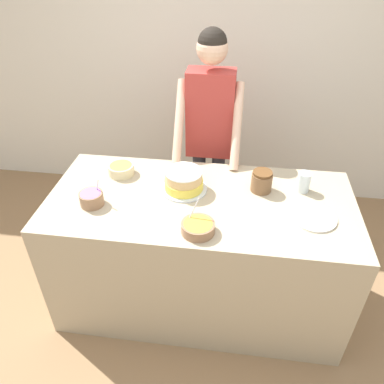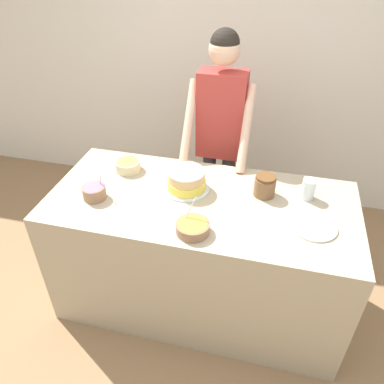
{
  "view_description": "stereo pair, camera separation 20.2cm",
  "coord_description": "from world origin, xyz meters",
  "px_view_note": "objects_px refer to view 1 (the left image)",
  "views": [
    {
      "loc": [
        0.2,
        -1.42,
        2.33
      ],
      "look_at": [
        -0.05,
        0.4,
        1.01
      ],
      "focal_mm": 35.0,
      "sensor_mm": 36.0,
      "label": 1
    },
    {
      "loc": [
        0.4,
        -1.38,
        2.33
      ],
      "look_at": [
        -0.05,
        0.4,
        1.01
      ],
      "focal_mm": 35.0,
      "sensor_mm": 36.0,
      "label": 2
    }
  ],
  "objects_px": {
    "frosting_bowl_olive": "(121,169)",
    "stoneware_jar": "(262,181)",
    "cake": "(184,181)",
    "drinking_glass": "(304,182)",
    "frosting_bowl_orange": "(198,227)",
    "frosting_bowl_purple": "(92,198)",
    "person_baker": "(210,122)",
    "ceramic_plate": "(314,218)"
  },
  "relations": [
    {
      "from": "frosting_bowl_purple",
      "to": "ceramic_plate",
      "type": "xyz_separation_m",
      "value": [
        1.33,
        0.04,
        -0.04
      ]
    },
    {
      "from": "frosting_bowl_purple",
      "to": "stoneware_jar",
      "type": "relative_size",
      "value": 1.23
    },
    {
      "from": "frosting_bowl_purple",
      "to": "drinking_glass",
      "type": "distance_m",
      "value": 1.33
    },
    {
      "from": "frosting_bowl_orange",
      "to": "frosting_bowl_purple",
      "type": "relative_size",
      "value": 1.1
    },
    {
      "from": "frosting_bowl_purple",
      "to": "stoneware_jar",
      "type": "bearing_deg",
      "value": 15.89
    },
    {
      "from": "frosting_bowl_purple",
      "to": "frosting_bowl_olive",
      "type": "xyz_separation_m",
      "value": [
        0.08,
        0.36,
        -0.01
      ]
    },
    {
      "from": "stoneware_jar",
      "to": "frosting_bowl_purple",
      "type": "bearing_deg",
      "value": -164.11
    },
    {
      "from": "person_baker",
      "to": "frosting_bowl_purple",
      "type": "relative_size",
      "value": 10.47
    },
    {
      "from": "frosting_bowl_purple",
      "to": "frosting_bowl_olive",
      "type": "relative_size",
      "value": 0.98
    },
    {
      "from": "cake",
      "to": "drinking_glass",
      "type": "xyz_separation_m",
      "value": [
        0.75,
        0.09,
        0.0
      ]
    },
    {
      "from": "cake",
      "to": "frosting_bowl_orange",
      "type": "distance_m",
      "value": 0.42
    },
    {
      "from": "frosting_bowl_olive",
      "to": "cake",
      "type": "bearing_deg",
      "value": -15.26
    },
    {
      "from": "cake",
      "to": "drinking_glass",
      "type": "height_order",
      "value": "cake"
    },
    {
      "from": "cake",
      "to": "stoneware_jar",
      "type": "xyz_separation_m",
      "value": [
        0.49,
        0.06,
        0.0
      ]
    },
    {
      "from": "frosting_bowl_purple",
      "to": "ceramic_plate",
      "type": "distance_m",
      "value": 1.33
    },
    {
      "from": "frosting_bowl_orange",
      "to": "frosting_bowl_olive",
      "type": "distance_m",
      "value": 0.79
    },
    {
      "from": "frosting_bowl_orange",
      "to": "stoneware_jar",
      "type": "xyz_separation_m",
      "value": [
        0.35,
        0.45,
        0.03
      ]
    },
    {
      "from": "frosting_bowl_purple",
      "to": "frosting_bowl_olive",
      "type": "height_order",
      "value": "frosting_bowl_purple"
    },
    {
      "from": "frosting_bowl_orange",
      "to": "ceramic_plate",
      "type": "distance_m",
      "value": 0.69
    },
    {
      "from": "cake",
      "to": "stoneware_jar",
      "type": "relative_size",
      "value": 2.15
    },
    {
      "from": "person_baker",
      "to": "frosting_bowl_orange",
      "type": "xyz_separation_m",
      "value": [
        0.04,
        -1.01,
        -0.16
      ]
    },
    {
      "from": "cake",
      "to": "frosting_bowl_purple",
      "type": "relative_size",
      "value": 1.75
    },
    {
      "from": "person_baker",
      "to": "stoneware_jar",
      "type": "bearing_deg",
      "value": -55.15
    },
    {
      "from": "person_baker",
      "to": "cake",
      "type": "bearing_deg",
      "value": -99.51
    },
    {
      "from": "frosting_bowl_orange",
      "to": "drinking_glass",
      "type": "bearing_deg",
      "value": 38.24
    },
    {
      "from": "drinking_glass",
      "to": "stoneware_jar",
      "type": "relative_size",
      "value": 0.95
    },
    {
      "from": "cake",
      "to": "frosting_bowl_olive",
      "type": "xyz_separation_m",
      "value": [
        -0.45,
        0.12,
        -0.03
      ]
    },
    {
      "from": "frosting_bowl_olive",
      "to": "stoneware_jar",
      "type": "height_order",
      "value": "stoneware_jar"
    },
    {
      "from": "frosting_bowl_olive",
      "to": "stoneware_jar",
      "type": "distance_m",
      "value": 0.95
    },
    {
      "from": "frosting_bowl_purple",
      "to": "stoneware_jar",
      "type": "distance_m",
      "value": 1.06
    },
    {
      "from": "frosting_bowl_purple",
      "to": "ceramic_plate",
      "type": "height_order",
      "value": "frosting_bowl_purple"
    },
    {
      "from": "frosting_bowl_orange",
      "to": "frosting_bowl_purple",
      "type": "xyz_separation_m",
      "value": [
        -0.67,
        0.16,
        0.01
      ]
    },
    {
      "from": "ceramic_plate",
      "to": "stoneware_jar",
      "type": "relative_size",
      "value": 1.88
    },
    {
      "from": "frosting_bowl_olive",
      "to": "ceramic_plate",
      "type": "distance_m",
      "value": 1.29
    },
    {
      "from": "frosting_bowl_orange",
      "to": "frosting_bowl_purple",
      "type": "distance_m",
      "value": 0.69
    },
    {
      "from": "frosting_bowl_olive",
      "to": "drinking_glass",
      "type": "bearing_deg",
      "value": -1.59
    },
    {
      "from": "frosting_bowl_purple",
      "to": "person_baker",
      "type": "bearing_deg",
      "value": 53.22
    },
    {
      "from": "frosting_bowl_orange",
      "to": "stoneware_jar",
      "type": "height_order",
      "value": "frosting_bowl_orange"
    },
    {
      "from": "frosting_bowl_purple",
      "to": "ceramic_plate",
      "type": "bearing_deg",
      "value": 1.88
    },
    {
      "from": "stoneware_jar",
      "to": "person_baker",
      "type": "bearing_deg",
      "value": 124.85
    },
    {
      "from": "frosting_bowl_olive",
      "to": "drinking_glass",
      "type": "distance_m",
      "value": 1.21
    },
    {
      "from": "frosting_bowl_orange",
      "to": "stoneware_jar",
      "type": "distance_m",
      "value": 0.57
    }
  ]
}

